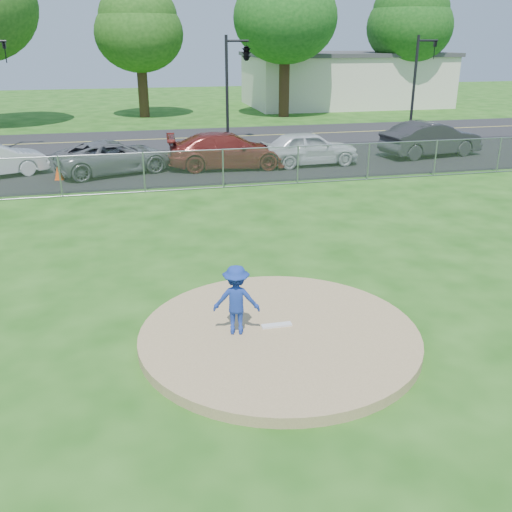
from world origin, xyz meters
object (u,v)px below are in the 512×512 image
(tree_center, at_px, (138,22))
(parked_car_charcoal, at_px, (431,139))
(traffic_signal_center, at_px, (244,55))
(traffic_signal_right, at_px, (419,76))
(commercial_building, at_px, (345,79))
(parked_car_pearl, at_px, (309,148))
(parked_car_gray, at_px, (114,157))
(traffic_cone, at_px, (59,170))
(parked_car_darkred, at_px, (228,150))
(pitcher, at_px, (236,300))
(tree_far_right, at_px, (410,15))
(tree_right, at_px, (286,3))

(tree_center, bearing_deg, parked_car_charcoal, -54.03)
(traffic_signal_center, xyz_separation_m, traffic_signal_right, (10.27, 0.00, -1.25))
(commercial_building, bearing_deg, parked_car_pearl, -114.76)
(parked_car_gray, height_order, parked_car_charcoal, parked_car_charcoal)
(traffic_signal_center, xyz_separation_m, traffic_cone, (-9.31, -7.12, -4.23))
(traffic_signal_right, bearing_deg, tree_center, 141.78)
(traffic_signal_center, bearing_deg, parked_car_darkred, -108.30)
(tree_center, distance_m, parked_car_pearl, 20.56)
(traffic_cone, height_order, parked_car_gray, parked_car_gray)
(tree_center, bearing_deg, traffic_signal_right, -38.22)
(commercial_building, distance_m, tree_center, 17.99)
(tree_center, distance_m, traffic_signal_center, 13.12)
(parked_car_charcoal, bearing_deg, tree_center, 26.42)
(traffic_signal_center, height_order, traffic_signal_right, same)
(parked_car_gray, bearing_deg, parked_car_darkred, -109.66)
(tree_center, relative_size, parked_car_darkred, 1.84)
(tree_center, bearing_deg, pitcher, -89.67)
(commercial_building, bearing_deg, tree_far_right, -36.87)
(parked_car_darkred, bearing_deg, pitcher, 174.03)
(tree_right, xyz_separation_m, pitcher, (-9.81, -31.86, -6.77))
(tree_far_right, distance_m, traffic_cone, 33.04)
(tree_right, bearing_deg, traffic_signal_right, -62.36)
(tree_far_right, xyz_separation_m, pitcher, (-20.81, -34.86, -6.18))
(traffic_signal_right, bearing_deg, parked_car_pearl, -142.62)
(pitcher, height_order, parked_car_gray, pitcher)
(tree_far_right, height_order, traffic_signal_right, tree_far_right)
(parked_car_pearl, bearing_deg, pitcher, 154.93)
(traffic_signal_right, relative_size, parked_car_pearl, 1.25)
(tree_right, height_order, parked_car_darkred, tree_right)
(tree_center, distance_m, pitcher, 34.32)
(pitcher, height_order, parked_car_charcoal, parked_car_charcoal)
(commercial_building, height_order, parked_car_darkred, commercial_building)
(tree_far_right, bearing_deg, parked_car_darkred, -133.02)
(tree_center, relative_size, pitcher, 7.19)
(parked_car_gray, xyz_separation_m, parked_car_darkred, (4.92, -0.12, 0.09))
(tree_center, height_order, parked_car_charcoal, tree_center)
(tree_center, xyz_separation_m, tree_far_right, (21.00, 1.00, 0.59))
(tree_far_right, height_order, pitcher, tree_far_right)
(tree_far_right, bearing_deg, tree_right, -164.74)
(parked_car_gray, bearing_deg, commercial_building, -58.78)
(tree_far_right, distance_m, parked_car_gray, 30.79)
(traffic_cone, distance_m, parked_car_charcoal, 17.41)
(commercial_building, distance_m, tree_far_right, 7.00)
(tree_center, height_order, parked_car_pearl, tree_center)
(parked_car_darkred, bearing_deg, traffic_cone, 98.90)
(parked_car_pearl, bearing_deg, tree_right, -14.06)
(parked_car_darkred, distance_m, parked_car_charcoal, 10.22)
(commercial_building, bearing_deg, parked_car_charcoal, -100.25)
(tree_far_right, distance_m, traffic_signal_center, 20.78)
(traffic_signal_center, bearing_deg, traffic_signal_right, 0.00)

